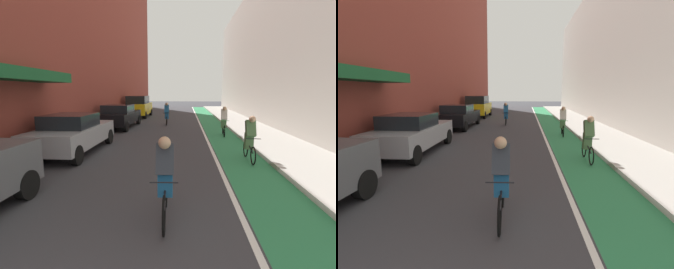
{
  "view_description": "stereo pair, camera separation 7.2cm",
  "coord_description": "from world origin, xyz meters",
  "views": [
    {
      "loc": [
        1.3,
        -0.03,
        2.38
      ],
      "look_at": [
        0.74,
        8.1,
        0.97
      ],
      "focal_mm": 26.72,
      "sensor_mm": 36.0,
      "label": 1
    },
    {
      "loc": [
        1.37,
        -0.03,
        2.38
      ],
      "look_at": [
        0.74,
        8.1,
        0.97
      ],
      "focal_mm": 26.72,
      "sensor_mm": 36.0,
      "label": 2
    }
  ],
  "objects": [
    {
      "name": "lane_divider_stripe",
      "position": [
        2.41,
        18.39,
        0.0
      ],
      "size": [
        0.12,
        40.78,
        0.0
      ],
      "primitive_type": "cube",
      "color": "white",
      "rests_on": "ground"
    },
    {
      "name": "cyclist_mid",
      "position": [
        3.54,
        8.61,
        0.8
      ],
      "size": [
        0.48,
        1.65,
        1.58
      ],
      "color": "black",
      "rests_on": "ground"
    },
    {
      "name": "parked_sedan_black",
      "position": [
        -3.06,
        16.24,
        0.79
      ],
      "size": [
        2.11,
        4.76,
        1.53
      ],
      "color": "black",
      "rests_on": "ground"
    },
    {
      "name": "ground_plane",
      "position": [
        0.0,
        16.39,
        0.0
      ],
      "size": [
        89.72,
        89.72,
        0.0
      ],
      "primitive_type": "plane",
      "color": "#38383D"
    },
    {
      "name": "cyclist_trailing",
      "position": [
        3.41,
        13.6,
        0.81
      ],
      "size": [
        0.48,
        1.68,
        1.6
      ],
      "color": "black",
      "rests_on": "ground"
    },
    {
      "name": "building_facade_right",
      "position": [
        8.02,
        20.39,
        5.58
      ],
      "size": [
        2.4,
        36.78,
        11.16
      ],
      "primitive_type": "cube",
      "color": "#B2ADA3",
      "rests_on": "ground"
    },
    {
      "name": "cyclist_far",
      "position": [
        -0.02,
        17.96,
        0.85
      ],
      "size": [
        0.48,
        1.69,
        1.6
      ],
      "color": "black",
      "rests_on": "ground"
    },
    {
      "name": "building_facade_left",
      "position": [
        -5.91,
        18.38,
        8.66
      ],
      "size": [
        4.15,
        40.78,
        17.32
      ],
      "color": "brown",
      "rests_on": "ground"
    },
    {
      "name": "cyclist_lead",
      "position": [
        0.94,
        4.36,
        0.81
      ],
      "size": [
        0.48,
        1.73,
        1.62
      ],
      "color": "black",
      "rests_on": "ground"
    },
    {
      "name": "parked_suv_yellow_cab",
      "position": [
        -3.06,
        23.21,
        1.02
      ],
      "size": [
        2.04,
        4.48,
        1.98
      ],
      "color": "yellow",
      "rests_on": "ground"
    },
    {
      "name": "sidewalk_right",
      "position": [
        5.46,
        18.39,
        0.07
      ],
      "size": [
        2.71,
        40.78,
        0.14
      ],
      "primitive_type": "cube",
      "color": "#A8A59E",
      "rests_on": "ground"
    },
    {
      "name": "bike_lane_paint",
      "position": [
        3.31,
        18.39,
        0.0
      ],
      "size": [
        1.6,
        40.78,
        0.0
      ],
      "primitive_type": "cube",
      "color": "#2D8451",
      "rests_on": "ground"
    },
    {
      "name": "parked_sedan_silver",
      "position": [
        -3.06,
        9.33,
        0.79
      ],
      "size": [
        1.94,
        4.56,
        1.53
      ],
      "color": "#9EA0A8",
      "rests_on": "ground"
    }
  ]
}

